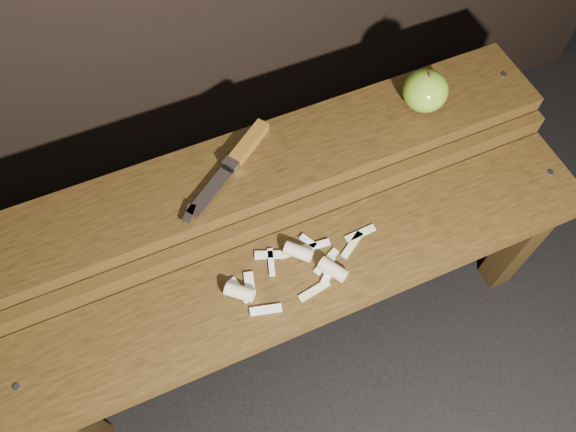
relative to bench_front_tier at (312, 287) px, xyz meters
name	(u,v)px	position (x,y,z in m)	size (l,w,h in m)	color
ground	(297,319)	(0.00, 0.06, -0.35)	(60.00, 60.00, 0.00)	black
bench_front_tier	(312,287)	(0.00, 0.00, 0.00)	(1.20, 0.20, 0.42)	black
bench_rear_tier	(268,184)	(0.00, 0.23, 0.06)	(1.20, 0.21, 0.50)	black
apple	(425,91)	(0.35, 0.23, 0.19)	(0.09, 0.09, 0.10)	olive
knife	(239,155)	(-0.05, 0.25, 0.16)	(0.23, 0.17, 0.02)	brown
apple_scraps	(293,270)	(-0.03, 0.02, 0.08)	(0.33, 0.13, 0.03)	beige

